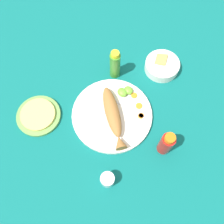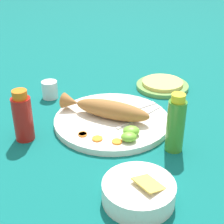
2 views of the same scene
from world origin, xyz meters
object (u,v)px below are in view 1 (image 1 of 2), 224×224
Objects in this scene: fried_fish at (113,116)px; fork_near at (92,109)px; hot_sauce_bottle_red at (166,143)px; hot_sauce_bottle_green at (115,65)px; tortilla_plate at (39,116)px; salt_cup at (108,180)px; fork_far at (98,100)px; guacamole_bowl at (162,66)px; main_plate at (112,115)px.

fork_near is (0.09, 0.04, -0.03)m from fried_fish.
hot_sauce_bottle_red is 0.91× the size of hot_sauce_bottle_green.
fork_near reaches higher than tortilla_plate.
tortilla_plate is at bearing 8.86° from salt_cup.
guacamole_bowl is at bearing -141.59° from fork_far.
fork_near is at bearing 52.05° from fried_fish.
fried_fish is 4.63× the size of salt_cup.
tortilla_plate is (0.12, 0.19, -0.01)m from fork_near.
main_plate is 2.14× the size of hot_sauce_bottle_green.
hot_sauce_bottle_red is (-0.31, -0.12, 0.05)m from fork_near.
hot_sauce_bottle_red is 0.78× the size of tortilla_plate.
guacamole_bowl is at bearing -104.78° from tortilla_plate.
fork_far is at bearing 82.12° from guacamole_bowl.
fork_far is 0.26m from tortilla_plate.
fork_near is 0.30m from salt_cup.
fork_near is 0.90× the size of tortilla_plate.
hot_sauce_bottle_green is 1.02× the size of guacamole_bowl.
fried_fish is 0.34m from guacamole_bowl.
main_plate is 0.04m from fried_fish.
hot_sauce_bottle_green is (0.39, -0.07, 0.01)m from hot_sauce_bottle_red.
fried_fish is 1.88× the size of hot_sauce_bottle_red.
fork_far is 0.90× the size of hot_sauce_bottle_green.
fried_fish is 1.75× the size of guacamole_bowl.
guacamole_bowl reaches higher than tortilla_plate.
main_plate is 0.09m from fork_near.
fork_far is 0.34m from salt_cup.
guacamole_bowl reaches higher than fork_far.
fork_near and fork_far have the same top height.
hot_sauce_bottle_red is at bearing -163.64° from main_plate.
fork_far is 0.34m from hot_sauce_bottle_red.
fork_near is at bearing 113.79° from hot_sauce_bottle_green.
salt_cup is at bearing 105.27° from fork_far.
hot_sauce_bottle_green is at bearing -42.26° from main_plate.
fried_fish is 1.46× the size of tortilla_plate.
guacamole_bowl is 0.59m from tortilla_plate.
fried_fish reaches higher than guacamole_bowl.
salt_cup is (-0.27, 0.13, 0.01)m from fork_near.
fork_far reaches higher than tortilla_plate.
main_plate is 0.26m from hot_sauce_bottle_red.
fried_fish is 0.32m from tortilla_plate.
fork_far reaches higher than main_plate.
fried_fish is (-0.02, 0.01, 0.04)m from main_plate.
salt_cup reaches higher than fork_near.
fried_fish is at bearing 19.48° from hot_sauce_bottle_red.
salt_cup is at bearing 124.54° from fork_near.
salt_cup is at bearing 137.72° from hot_sauce_bottle_green.
hot_sauce_bottle_red reaches higher than main_plate.
hot_sauce_bottle_green reaches higher than salt_cup.
hot_sauce_bottle_green is 0.85× the size of tortilla_plate.
guacamole_bowl is (-0.11, -0.19, -0.05)m from hot_sauce_bottle_green.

